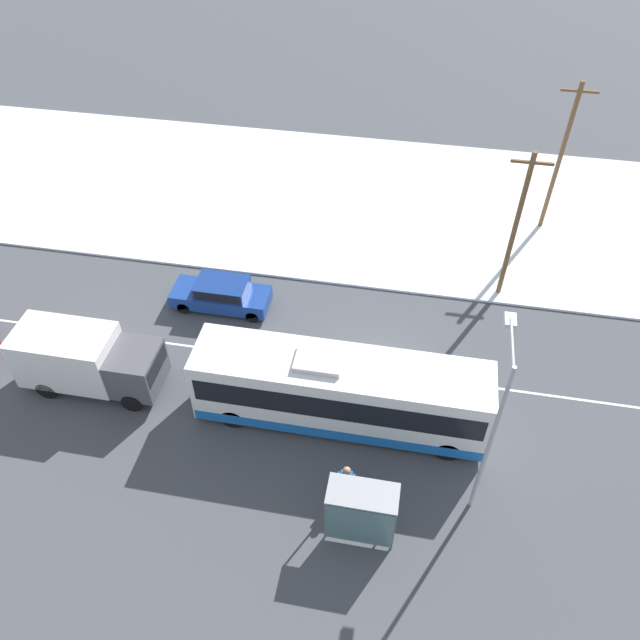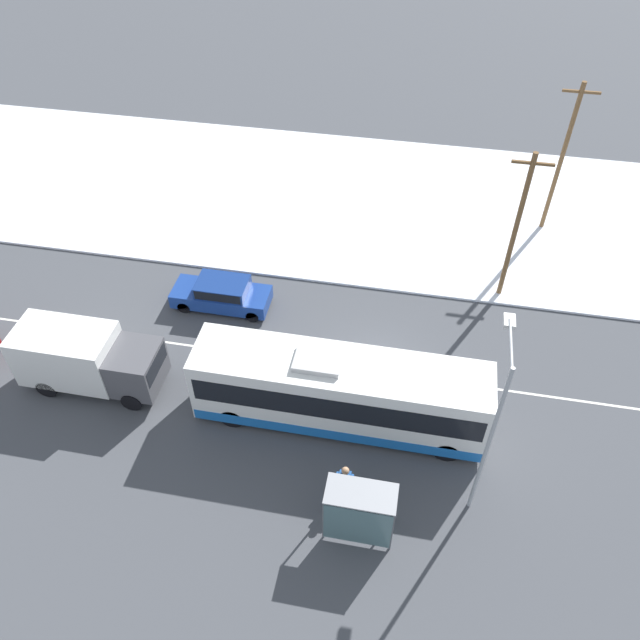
# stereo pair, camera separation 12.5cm
# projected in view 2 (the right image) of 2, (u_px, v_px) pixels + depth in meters

# --- Properties ---
(ground_plane) EXTENTS (120.00, 120.00, 0.00)m
(ground_plane) POSITION_uv_depth(u_px,v_px,m) (373.00, 372.00, 27.72)
(ground_plane) COLOR #424449
(snow_lot) EXTENTS (80.00, 15.42, 0.12)m
(snow_lot) POSITION_uv_depth(u_px,v_px,m) (401.00, 206.00, 37.02)
(snow_lot) COLOR silver
(snow_lot) RESTS_ON ground_plane
(lane_marking_center) EXTENTS (60.00, 0.12, 0.00)m
(lane_marking_center) POSITION_uv_depth(u_px,v_px,m) (373.00, 372.00, 27.72)
(lane_marking_center) COLOR silver
(lane_marking_center) RESTS_ON ground_plane
(city_bus) EXTENTS (11.64, 2.57, 3.53)m
(city_bus) POSITION_uv_depth(u_px,v_px,m) (340.00, 392.00, 24.68)
(city_bus) COLOR white
(city_bus) RESTS_ON ground_plane
(box_truck) EXTENTS (6.02, 2.30, 2.90)m
(box_truck) POSITION_uv_depth(u_px,v_px,m) (86.00, 358.00, 26.16)
(box_truck) COLOR silver
(box_truck) RESTS_ON ground_plane
(sedan_car) EXTENTS (4.74, 1.80, 1.54)m
(sedan_car) POSITION_uv_depth(u_px,v_px,m) (222.00, 293.00, 30.24)
(sedan_car) COLOR navy
(sedan_car) RESTS_ON ground_plane
(pedestrian_at_stop) EXTENTS (0.65, 0.29, 1.80)m
(pedestrian_at_stop) POSITION_uv_depth(u_px,v_px,m) (345.00, 479.00, 22.56)
(pedestrian_at_stop) COLOR #23232D
(pedestrian_at_stop) RESTS_ON ground_plane
(bus_shelter) EXTENTS (2.43, 1.20, 2.40)m
(bus_shelter) POSITION_uv_depth(u_px,v_px,m) (359.00, 512.00, 21.02)
(bus_shelter) COLOR gray
(bus_shelter) RESTS_ON ground_plane
(streetlamp) EXTENTS (0.36, 2.54, 7.63)m
(streetlamp) POSITION_uv_depth(u_px,v_px,m) (494.00, 416.00, 20.03)
(streetlamp) COLOR #9EA3A8
(streetlamp) RESTS_ON ground_plane
(utility_pole_roadside) EXTENTS (1.80, 0.24, 7.90)m
(utility_pole_roadside) POSITION_uv_depth(u_px,v_px,m) (516.00, 227.00, 28.56)
(utility_pole_roadside) COLOR brown
(utility_pole_roadside) RESTS_ON ground_plane
(utility_pole_snowlot) EXTENTS (1.80, 0.24, 8.47)m
(utility_pole_snowlot) POSITION_uv_depth(u_px,v_px,m) (562.00, 158.00, 32.44)
(utility_pole_snowlot) COLOR brown
(utility_pole_snowlot) RESTS_ON ground_plane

